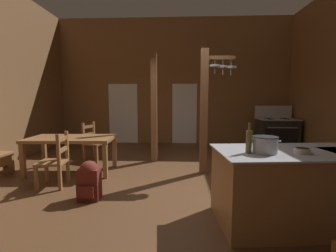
# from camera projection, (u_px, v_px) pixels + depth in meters

# --- Properties ---
(ground_plane) EXTENTS (8.58, 9.00, 0.10)m
(ground_plane) POSITION_uv_depth(u_px,v_px,m) (168.00, 189.00, 4.05)
(ground_plane) COLOR brown
(wall_back) EXTENTS (8.58, 0.14, 4.24)m
(wall_back) POSITION_uv_depth(u_px,v_px,m) (173.00, 82.00, 7.95)
(wall_back) COLOR brown
(wall_back) RESTS_ON ground_plane
(glazed_door_back_left) EXTENTS (1.00, 0.01, 2.05)m
(glazed_door_back_left) POSITION_uv_depth(u_px,v_px,m) (123.00, 114.00, 8.08)
(glazed_door_back_left) COLOR white
(glazed_door_back_left) RESTS_ON ground_plane
(glazed_panel_back_right) EXTENTS (0.84, 0.01, 2.05)m
(glazed_panel_back_right) POSITION_uv_depth(u_px,v_px,m) (185.00, 114.00, 7.98)
(glazed_panel_back_right) COLOR white
(glazed_panel_back_right) RESTS_ON ground_plane
(kitchen_island) EXTENTS (2.24, 1.15, 0.91)m
(kitchen_island) POSITION_uv_depth(u_px,v_px,m) (306.00, 187.00, 2.80)
(kitchen_island) COLOR olive
(kitchen_island) RESTS_ON ground_plane
(stove_range) EXTENTS (1.16, 0.85, 1.32)m
(stove_range) POSITION_uv_depth(u_px,v_px,m) (276.00, 133.00, 7.12)
(stove_range) COLOR black
(stove_range) RESTS_ON ground_plane
(support_post_with_pot_rack) EXTENTS (0.70, 0.25, 2.59)m
(support_post_with_pot_rack) POSITION_uv_depth(u_px,v_px,m) (206.00, 103.00, 4.62)
(support_post_with_pot_rack) COLOR brown
(support_post_with_pot_rack) RESTS_ON ground_plane
(support_post_center) EXTENTS (0.14, 0.14, 2.59)m
(support_post_center) POSITION_uv_depth(u_px,v_px,m) (154.00, 109.00, 5.58)
(support_post_center) COLOR brown
(support_post_center) RESTS_ON ground_plane
(dining_table) EXTENTS (1.74, 0.98, 0.74)m
(dining_table) POSITION_uv_depth(u_px,v_px,m) (72.00, 141.00, 4.78)
(dining_table) COLOR olive
(dining_table) RESTS_ON ground_plane
(ladderback_chair_near_window) EXTENTS (0.49, 0.49, 0.95)m
(ladderback_chair_near_window) POSITION_uv_depth(u_px,v_px,m) (55.00, 161.00, 4.00)
(ladderback_chair_near_window) COLOR olive
(ladderback_chair_near_window) RESTS_ON ground_plane
(ladderback_chair_by_post) EXTENTS (0.56, 0.56, 0.95)m
(ladderback_chair_by_post) POSITION_uv_depth(u_px,v_px,m) (93.00, 142.00, 5.77)
(ladderback_chair_by_post) COLOR olive
(ladderback_chair_by_post) RESTS_ON ground_plane
(backpack) EXTENTS (0.32, 0.31, 0.60)m
(backpack) POSITION_uv_depth(u_px,v_px,m) (89.00, 179.00, 3.48)
(backpack) COLOR maroon
(backpack) RESTS_ON ground_plane
(stockpot_on_counter) EXTENTS (0.35, 0.28, 0.19)m
(stockpot_on_counter) POSITION_uv_depth(u_px,v_px,m) (265.00, 145.00, 2.61)
(stockpot_on_counter) COLOR #A8AAB2
(stockpot_on_counter) RESTS_ON kitchen_island
(mixing_bowl_on_counter) EXTENTS (0.17, 0.17, 0.06)m
(mixing_bowl_on_counter) POSITION_uv_depth(u_px,v_px,m) (302.00, 151.00, 2.60)
(mixing_bowl_on_counter) COLOR #B2A893
(mixing_bowl_on_counter) RESTS_ON kitchen_island
(bottle_tall_on_counter) EXTENTS (0.07, 0.07, 0.34)m
(bottle_tall_on_counter) POSITION_uv_depth(u_px,v_px,m) (249.00, 141.00, 2.61)
(bottle_tall_on_counter) COLOR brown
(bottle_tall_on_counter) RESTS_ON kitchen_island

